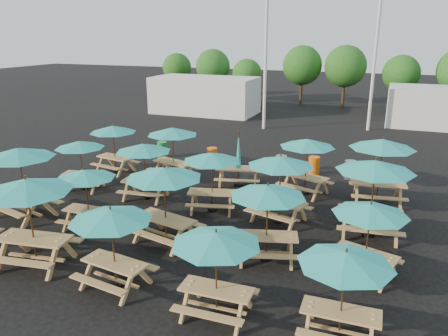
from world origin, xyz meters
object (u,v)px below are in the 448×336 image
at_px(picnic_unit_6, 143,151).
at_px(picnic_unit_15, 307,146).
at_px(picnic_unit_13, 268,195).
at_px(picnic_unit_16, 345,263).
at_px(picnic_unit_1, 19,157).
at_px(picnic_unit_4, 27,190).
at_px(picnic_unit_19, 382,147).
at_px(waste_bin_4, 350,170).
at_px(waste_bin_3, 314,166).
at_px(waste_bin_0, 162,150).
at_px(waste_bin_2, 281,164).
at_px(picnic_unit_3, 113,131).
at_px(picnic_unit_17, 370,213).
at_px(picnic_unit_7, 172,134).
at_px(picnic_unit_10, 212,160).
at_px(picnic_unit_18, 375,170).
at_px(picnic_unit_8, 111,219).
at_px(picnic_unit_5, 85,177).
at_px(picnic_unit_11, 238,163).
at_px(picnic_unit_14, 281,165).
at_px(waste_bin_1, 212,156).
at_px(picnic_unit_2, 80,147).
at_px(picnic_unit_12, 216,243).
at_px(picnic_unit_9, 164,177).

bearing_deg(picnic_unit_6, picnic_unit_15, 20.21).
distance_m(picnic_unit_13, picnic_unit_16, 3.58).
height_order(picnic_unit_1, picnic_unit_13, picnic_unit_1).
xyz_separation_m(picnic_unit_4, picnic_unit_19, (8.48, 8.15, -0.03)).
xyz_separation_m(picnic_unit_4, picnic_unit_15, (5.77, 8.18, -0.23)).
bearing_deg(waste_bin_4, waste_bin_3, 177.83).
relative_size(picnic_unit_15, waste_bin_3, 3.36).
bearing_deg(picnic_unit_1, waste_bin_0, 98.56).
xyz_separation_m(picnic_unit_19, waste_bin_2, (-4.24, 2.34, -1.76)).
relative_size(picnic_unit_6, picnic_unit_19, 0.85).
xyz_separation_m(picnic_unit_3, picnic_unit_17, (11.27, -5.20, -0.12)).
bearing_deg(picnic_unit_7, picnic_unit_4, -75.29).
bearing_deg(waste_bin_0, picnic_unit_3, -104.88).
bearing_deg(picnic_unit_15, picnic_unit_10, -114.76).
xyz_separation_m(picnic_unit_10, picnic_unit_18, (5.36, -0.11, 0.28)).
relative_size(picnic_unit_8, picnic_unit_19, 0.85).
height_order(picnic_unit_16, waste_bin_4, picnic_unit_16).
bearing_deg(picnic_unit_5, picnic_unit_11, 58.59).
xyz_separation_m(picnic_unit_8, waste_bin_4, (4.58, 10.90, -1.45)).
bearing_deg(picnic_unit_6, waste_bin_4, 31.19).
distance_m(picnic_unit_14, waste_bin_1, 7.37).
distance_m(picnic_unit_10, waste_bin_2, 5.55).
relative_size(picnic_unit_14, picnic_unit_17, 1.10).
height_order(picnic_unit_10, picnic_unit_14, picnic_unit_14).
distance_m(picnic_unit_6, picnic_unit_18, 8.21).
relative_size(picnic_unit_2, waste_bin_4, 2.76).
bearing_deg(waste_bin_1, picnic_unit_16, -55.70).
relative_size(waste_bin_1, waste_bin_3, 1.00).
height_order(picnic_unit_12, picnic_unit_16, picnic_unit_12).
bearing_deg(picnic_unit_9, picnic_unit_5, -166.06).
bearing_deg(picnic_unit_2, waste_bin_2, 26.57).
distance_m(picnic_unit_13, picnic_unit_17, 2.66).
xyz_separation_m(picnic_unit_2, picnic_unit_8, (5.38, -5.58, 0.07)).
height_order(picnic_unit_9, waste_bin_3, picnic_unit_9).
relative_size(picnic_unit_4, waste_bin_1, 3.36).
bearing_deg(picnic_unit_16, picnic_unit_7, 133.70).
distance_m(picnic_unit_3, waste_bin_1, 4.80).
xyz_separation_m(picnic_unit_4, waste_bin_2, (4.23, 10.49, -1.79)).
distance_m(picnic_unit_19, waste_bin_4, 3.39).
xyz_separation_m(picnic_unit_6, waste_bin_0, (-2.24, 5.38, -1.51)).
bearing_deg(picnic_unit_3, picnic_unit_6, -27.95).
xyz_separation_m(picnic_unit_10, picnic_unit_12, (2.43, -5.58, -0.08)).
xyz_separation_m(picnic_unit_3, picnic_unit_8, (5.50, -8.01, -0.04)).
bearing_deg(picnic_unit_6, picnic_unit_19, 12.22).
height_order(picnic_unit_3, waste_bin_1, picnic_unit_3).
distance_m(picnic_unit_2, waste_bin_0, 5.60).
height_order(picnic_unit_15, waste_bin_3, picnic_unit_15).
bearing_deg(picnic_unit_2, picnic_unit_9, -37.95).
xyz_separation_m(picnic_unit_2, picnic_unit_6, (2.90, 0.01, 0.13)).
height_order(picnic_unit_7, picnic_unit_15, picnic_unit_7).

